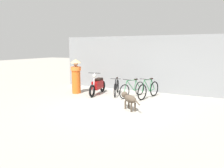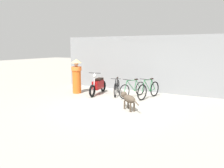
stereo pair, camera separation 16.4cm
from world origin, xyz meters
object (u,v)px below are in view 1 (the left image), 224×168
bicycle_0 (116,88)px  person_in_robes (76,75)px  bicycle_1 (132,89)px  motorcycle (98,85)px  stray_dog (129,98)px  bicycle_2 (148,90)px

bicycle_0 → person_in_robes: (-1.88, -0.55, 0.54)m
bicycle_1 → person_in_robes: size_ratio=0.99×
bicycle_1 → motorcycle: (-1.68, -0.19, 0.07)m
bicycle_0 → stray_dog: 2.51m
bicycle_0 → bicycle_2: bearing=71.6°
bicycle_0 → person_in_robes: size_ratio=0.98×
bicycle_1 → bicycle_2: bearing=117.7°
bicycle_2 → motorcycle: motorcycle is taller
bicycle_2 → stray_dog: bicycle_2 is taller
bicycle_1 → bicycle_2: size_ratio=0.99×
bicycle_1 → stray_dog: (0.63, -1.93, 0.06)m
bicycle_0 → motorcycle: 0.90m
bicycle_1 → stray_dog: bearing=36.3°
bicycle_2 → motorcycle: (-2.38, -0.30, 0.06)m
bicycle_2 → motorcycle: bearing=-68.8°
bicycle_2 → bicycle_0: bearing=-75.8°
bicycle_0 → stray_dog: bicycle_0 is taller
bicycle_0 → bicycle_2: bicycle_2 is taller
bicycle_2 → motorcycle: size_ratio=0.89×
stray_dog → person_in_robes: bearing=12.9°
motorcycle → stray_dog: size_ratio=1.90×
bicycle_0 → person_in_robes: person_in_robes is taller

